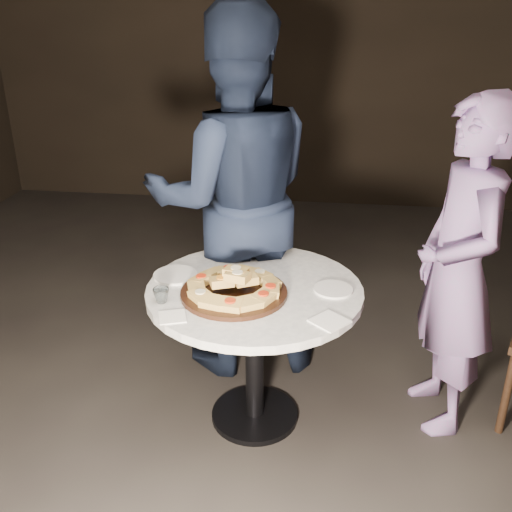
{
  "coord_description": "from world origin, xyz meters",
  "views": [
    {
      "loc": [
        0.34,
        -2.14,
        1.9
      ],
      "look_at": [
        0.04,
        0.16,
        0.86
      ],
      "focal_mm": 40.0,
      "sensor_mm": 36.0,
      "label": 1
    }
  ],
  "objects_px": {
    "table": "(255,313)",
    "serving_board": "(234,293)",
    "diner_navy": "(234,199)",
    "water_glass": "(161,295)",
    "focaccia_pile": "(234,284)",
    "diner_teal": "(457,271)",
    "chair_far": "(248,240)"
  },
  "relations": [
    {
      "from": "chair_far",
      "to": "diner_navy",
      "type": "distance_m",
      "value": 0.71
    },
    {
      "from": "chair_far",
      "to": "water_glass",
      "type": "bearing_deg",
      "value": 86.24
    },
    {
      "from": "serving_board",
      "to": "diner_teal",
      "type": "distance_m",
      "value": 1.01
    },
    {
      "from": "table",
      "to": "serving_board",
      "type": "relative_size",
      "value": 2.6
    },
    {
      "from": "water_glass",
      "to": "serving_board",
      "type": "bearing_deg",
      "value": 19.59
    },
    {
      "from": "table",
      "to": "chair_far",
      "type": "relative_size",
      "value": 1.4
    },
    {
      "from": "table",
      "to": "diner_navy",
      "type": "relative_size",
      "value": 0.63
    },
    {
      "from": "diner_teal",
      "to": "focaccia_pile",
      "type": "bearing_deg",
      "value": -87.18
    },
    {
      "from": "focaccia_pile",
      "to": "water_glass",
      "type": "height_order",
      "value": "focaccia_pile"
    },
    {
      "from": "serving_board",
      "to": "chair_far",
      "type": "bearing_deg",
      "value": 95.18
    },
    {
      "from": "table",
      "to": "serving_board",
      "type": "distance_m",
      "value": 0.19
    },
    {
      "from": "chair_far",
      "to": "diner_navy",
      "type": "relative_size",
      "value": 0.45
    },
    {
      "from": "serving_board",
      "to": "chair_far",
      "type": "xyz_separation_m",
      "value": [
        -0.11,
        1.16,
        -0.24
      ]
    },
    {
      "from": "serving_board",
      "to": "chair_far",
      "type": "relative_size",
      "value": 0.54
    },
    {
      "from": "serving_board",
      "to": "water_glass",
      "type": "bearing_deg",
      "value": -160.41
    },
    {
      "from": "water_glass",
      "to": "chair_far",
      "type": "distance_m",
      "value": 1.31
    },
    {
      "from": "diner_navy",
      "to": "serving_board",
      "type": "bearing_deg",
      "value": 83.89
    },
    {
      "from": "chair_far",
      "to": "diner_teal",
      "type": "bearing_deg",
      "value": 144.22
    },
    {
      "from": "serving_board",
      "to": "chair_far",
      "type": "distance_m",
      "value": 1.19
    },
    {
      "from": "focaccia_pile",
      "to": "diner_teal",
      "type": "xyz_separation_m",
      "value": [
        0.98,
        0.24,
        0.01
      ]
    },
    {
      "from": "focaccia_pile",
      "to": "diner_teal",
      "type": "bearing_deg",
      "value": 13.57
    },
    {
      "from": "diner_navy",
      "to": "diner_teal",
      "type": "relative_size",
      "value": 1.21
    },
    {
      "from": "focaccia_pile",
      "to": "table",
      "type": "bearing_deg",
      "value": 46.89
    },
    {
      "from": "table",
      "to": "water_glass",
      "type": "height_order",
      "value": "water_glass"
    },
    {
      "from": "table",
      "to": "serving_board",
      "type": "bearing_deg",
      "value": -132.71
    },
    {
      "from": "water_glass",
      "to": "diner_teal",
      "type": "xyz_separation_m",
      "value": [
        1.27,
        0.34,
        0.03
      ]
    },
    {
      "from": "table",
      "to": "diner_teal",
      "type": "distance_m",
      "value": 0.93
    },
    {
      "from": "serving_board",
      "to": "diner_navy",
      "type": "relative_size",
      "value": 0.24
    },
    {
      "from": "serving_board",
      "to": "water_glass",
      "type": "relative_size",
      "value": 6.73
    },
    {
      "from": "table",
      "to": "diner_navy",
      "type": "xyz_separation_m",
      "value": [
        -0.18,
        0.53,
        0.36
      ]
    },
    {
      "from": "water_glass",
      "to": "chair_far",
      "type": "relative_size",
      "value": 0.08
    },
    {
      "from": "water_glass",
      "to": "diner_teal",
      "type": "height_order",
      "value": "diner_teal"
    }
  ]
}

